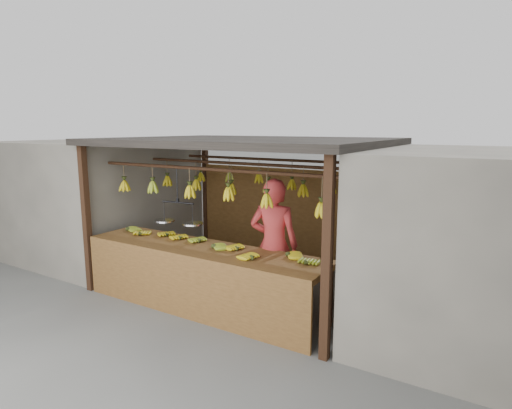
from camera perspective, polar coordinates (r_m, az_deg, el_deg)
The scene contains 9 objects.
ground at distance 7.22m, azimuth -1.26°, elevation -10.57°, with size 80.00×80.00×0.00m, color #5B5B57.
stall at distance 7.05m, azimuth 0.12°, elevation 5.41°, with size 4.30×3.30×2.40m.
neighbor_left at distance 9.32m, azimuth -20.27°, elevation 0.87°, with size 3.00×3.00×2.30m, color slate.
neighbor_right at distance 5.85m, azimuth 30.02°, elevation -5.18°, with size 3.00×3.00×2.30m, color slate.
counter at distance 6.06m, azimuth -7.82°, elevation -7.61°, with size 3.74×0.85×0.96m.
hanging_bananas at distance 6.80m, azimuth -1.28°, elevation 2.33°, with size 3.59×2.24×0.40m.
balance_scale at distance 6.43m, azimuth -10.32°, elevation -1.99°, with size 0.79×0.35×0.83m.
vendor at distance 6.03m, azimuth 2.39°, elevation -5.39°, with size 0.69×0.45×1.89m, color #BF3333.
bag_bundles at distance 7.40m, azimuth 17.33°, elevation -2.54°, with size 0.08×0.26×1.24m.
Camera 1 is at (3.65, -5.68, 2.57)m, focal length 30.00 mm.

